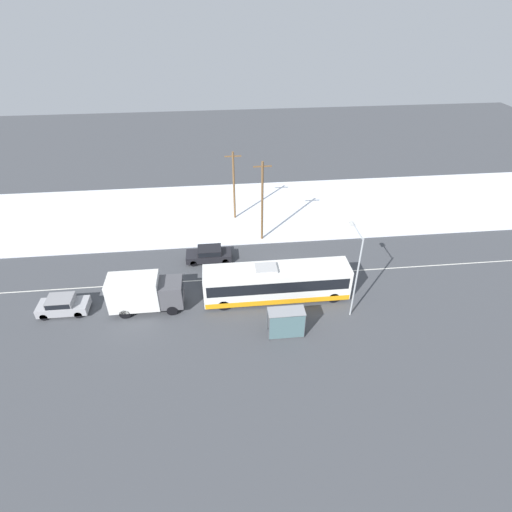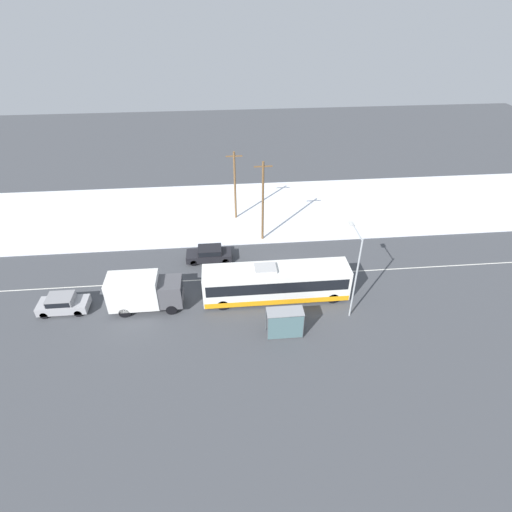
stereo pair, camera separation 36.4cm
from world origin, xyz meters
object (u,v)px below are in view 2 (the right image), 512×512
at_px(bus_shelter, 285,321).
at_px(streetlamp, 355,265).
at_px(box_truck, 143,291).
at_px(sedan_car, 209,253).
at_px(utility_pole_snowlot, 235,185).
at_px(city_bus, 276,283).
at_px(utility_pole_roadside, 263,201).
at_px(pedestrian_at_stop, 293,317).
at_px(parked_car_near_truck, 62,303).

bearing_deg(bus_shelter, streetlamp, 23.42).
distance_m(box_truck, sedan_car, 8.49).
xyz_separation_m(bus_shelter, utility_pole_snowlot, (-2.79, 19.35, 2.53)).
bearing_deg(utility_pole_snowlot, city_bus, -79.47).
relative_size(box_truck, bus_shelter, 2.14).
bearing_deg(city_bus, bus_shelter, -89.07).
height_order(bus_shelter, utility_pole_roadside, utility_pole_roadside).
distance_m(sedan_car, bus_shelter, 12.47).
distance_m(pedestrian_at_stop, utility_pole_snowlot, 18.87).
height_order(sedan_car, pedestrian_at_stop, pedestrian_at_stop).
relative_size(box_truck, utility_pole_snowlot, 0.75).
height_order(city_bus, utility_pole_snowlot, utility_pole_snowlot).
height_order(sedan_car, streetlamp, streetlamp).
relative_size(parked_car_near_truck, pedestrian_at_stop, 2.52).
bearing_deg(streetlamp, bus_shelter, -156.58).
bearing_deg(bus_shelter, box_truck, 158.27).
height_order(streetlamp, utility_pole_roadside, utility_pole_roadside).
height_order(parked_car_near_truck, streetlamp, streetlamp).
bearing_deg(pedestrian_at_stop, utility_pole_roadside, 94.39).
height_order(bus_shelter, streetlamp, streetlamp).
distance_m(sedan_car, utility_pole_snowlot, 9.53).
xyz_separation_m(box_truck, utility_pole_roadside, (10.98, 9.92, 2.82)).
xyz_separation_m(parked_car_near_truck, streetlamp, (23.71, -2.18, 3.93)).
bearing_deg(box_truck, city_bus, 1.44).
bearing_deg(utility_pole_snowlot, parked_car_near_truck, -135.95).
bearing_deg(city_bus, streetlamp, -21.17).
bearing_deg(pedestrian_at_stop, bus_shelter, -126.21).
distance_m(sedan_car, streetlamp, 14.90).
bearing_deg(box_truck, bus_shelter, -21.73).
height_order(streetlamp, utility_pole_snowlot, utility_pole_snowlot).
bearing_deg(parked_car_near_truck, city_bus, 0.24).
bearing_deg(pedestrian_at_stop, sedan_car, 123.97).
relative_size(city_bus, sedan_car, 2.82).
distance_m(box_truck, utility_pole_snowlot, 17.27).
relative_size(sedan_car, pedestrian_at_stop, 2.76).
bearing_deg(sedan_car, utility_pole_snowlot, -110.00).
relative_size(pedestrian_at_stop, utility_pole_snowlot, 0.20).
relative_size(parked_car_near_truck, utility_pole_roadside, 0.46).
xyz_separation_m(city_bus, parked_car_near_truck, (-17.90, -0.07, -0.79)).
bearing_deg(parked_car_near_truck, streetlamp, -5.24).
xyz_separation_m(box_truck, utility_pole_snowlot, (8.38, 14.89, 2.46)).
xyz_separation_m(city_bus, utility_pole_roadside, (-0.13, 9.64, 2.94)).
distance_m(box_truck, parked_car_near_truck, 6.86).
xyz_separation_m(city_bus, bus_shelter, (0.08, -4.73, 0.05)).
bearing_deg(parked_car_near_truck, bus_shelter, -14.53).
distance_m(utility_pole_roadside, utility_pole_snowlot, 5.62).
bearing_deg(utility_pole_roadside, bus_shelter, -89.19).
distance_m(parked_car_near_truck, pedestrian_at_stop, 19.12).
distance_m(parked_car_near_truck, utility_pole_roadside, 20.60).
height_order(sedan_car, bus_shelter, bus_shelter).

